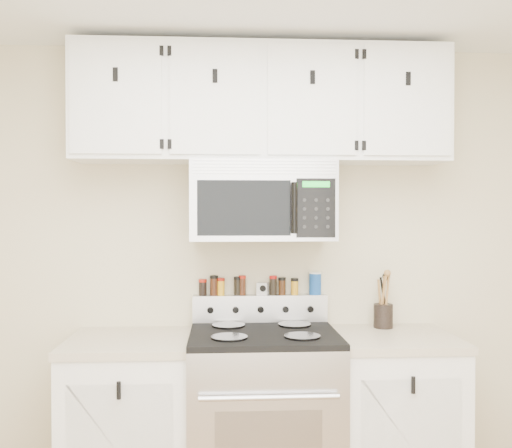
{
  "coord_description": "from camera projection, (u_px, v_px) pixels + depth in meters",
  "views": [
    {
      "loc": [
        -0.21,
        -1.51,
        1.56
      ],
      "look_at": [
        -0.04,
        1.45,
        1.51
      ],
      "focal_mm": 40.0,
      "sensor_mm": 36.0,
      "label": 1
    }
  ],
  "objects": [
    {
      "name": "back_wall",
      "position": [
        260.0,
        268.0,
        3.26
      ],
      "size": [
        3.5,
        0.01,
        2.5
      ],
      "primitive_type": "cube",
      "color": "beige",
      "rests_on": "floor"
    },
    {
      "name": "range",
      "position": [
        264.0,
        420.0,
        2.96
      ],
      "size": [
        0.76,
        0.65,
        1.1
      ],
      "color": "#B7B7BA",
      "rests_on": "floor"
    },
    {
      "name": "base_cabinet_left",
      "position": [
        130.0,
        426.0,
        2.94
      ],
      "size": [
        0.64,
        0.62,
        0.92
      ],
      "color": "white",
      "rests_on": "floor"
    },
    {
      "name": "base_cabinet_right",
      "position": [
        393.0,
        421.0,
        3.02
      ],
      "size": [
        0.64,
        0.62,
        0.92
      ],
      "color": "white",
      "rests_on": "floor"
    },
    {
      "name": "microwave",
      "position": [
        262.0,
        201.0,
        3.07
      ],
      "size": [
        0.76,
        0.44,
        0.42
      ],
      "color": "#9E9EA3",
      "rests_on": "back_wall"
    },
    {
      "name": "upper_cabinets",
      "position": [
        262.0,
        105.0,
        3.08
      ],
      "size": [
        2.0,
        0.35,
        0.62
      ],
      "color": "white",
      "rests_on": "back_wall"
    },
    {
      "name": "utensil_crock",
      "position": [
        383.0,
        314.0,
        3.2
      ],
      "size": [
        0.11,
        0.11,
        0.31
      ],
      "color": "black",
      "rests_on": "base_cabinet_right"
    },
    {
      "name": "kitchen_timer",
      "position": [
        263.0,
        289.0,
        3.23
      ],
      "size": [
        0.07,
        0.07,
        0.07
      ],
      "primitive_type": "cube",
      "rotation": [
        0.0,
        0.0,
        -0.33
      ],
      "color": "silver",
      "rests_on": "range"
    },
    {
      "name": "salt_canister",
      "position": [
        315.0,
        283.0,
        3.25
      ],
      "size": [
        0.07,
        0.07,
        0.13
      ],
      "color": "#16499C",
      "rests_on": "range"
    },
    {
      "name": "spice_jar_0",
      "position": [
        203.0,
        287.0,
        3.21
      ],
      "size": [
        0.05,
        0.05,
        0.09
      ],
      "color": "black",
      "rests_on": "range"
    },
    {
      "name": "spice_jar_1",
      "position": [
        214.0,
        285.0,
        3.21
      ],
      "size": [
        0.05,
        0.05,
        0.11
      ],
      "color": "#3A1B0D",
      "rests_on": "range"
    },
    {
      "name": "spice_jar_2",
      "position": [
        221.0,
        287.0,
        3.22
      ],
      "size": [
        0.04,
        0.04,
        0.1
      ],
      "color": "gold",
      "rests_on": "range"
    },
    {
      "name": "spice_jar_3",
      "position": [
        238.0,
        286.0,
        3.22
      ],
      "size": [
        0.04,
        0.04,
        0.1
      ],
      "color": "black",
      "rests_on": "range"
    },
    {
      "name": "spice_jar_4",
      "position": [
        242.0,
        285.0,
        3.22
      ],
      "size": [
        0.04,
        0.04,
        0.11
      ],
      "color": "#401E0F",
      "rests_on": "range"
    },
    {
      "name": "spice_jar_5",
      "position": [
        273.0,
        285.0,
        3.23
      ],
      "size": [
        0.04,
        0.04,
        0.11
      ],
      "color": "black",
      "rests_on": "range"
    },
    {
      "name": "spice_jar_6",
      "position": [
        282.0,
        286.0,
        3.24
      ],
      "size": [
        0.04,
        0.04,
        0.1
      ],
      "color": "#391E0D",
      "rests_on": "range"
    },
    {
      "name": "spice_jar_7",
      "position": [
        295.0,
        286.0,
        3.24
      ],
      "size": [
        0.04,
        0.04,
        0.09
      ],
      "color": "orange",
      "rests_on": "range"
    }
  ]
}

